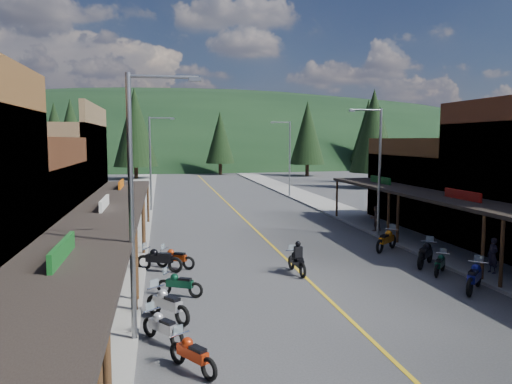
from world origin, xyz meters
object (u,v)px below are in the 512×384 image
bike_east_9 (386,239)px  pine_11 (374,131)px  bike_west_9 (175,257)px  bike_east_6 (474,276)px  bike_west_7 (180,283)px  pine_1 (55,133)px  streetlight_1 (152,159)px  pine_9 (379,138)px  bike_west_5 (163,326)px  pedestrian_east_a (493,255)px  rider_on_bike (297,260)px  pedestrian_east_b (375,218)px  streetlight_2 (377,166)px  bike_west_6 (167,303)px  pine_2 (135,127)px  pine_8 (19,141)px  bike_west_8 (159,258)px  pine_7 (15,133)px  shop_west_3 (35,182)px  shop_east_3 (446,190)px  pine_4 (307,133)px  bike_west_4 (193,353)px  bike_east_8 (425,253)px  pine_5 (368,130)px  pine_10 (71,135)px  pine_6 (446,138)px  bike_east_7 (440,263)px  streetlight_3 (288,155)px  pine_3 (220,137)px

bike_east_9 → pine_11: bearing=116.7°
bike_west_9 → bike_east_6: size_ratio=0.85×
bike_west_7 → pine_1: bearing=41.9°
streetlight_1 → pine_9: pine_9 is taller
bike_west_5 → pedestrian_east_a: (14.54, 4.76, 0.41)m
rider_on_bike → pedestrian_east_b: bearing=43.5°
streetlight_2 → bike_west_6: bearing=-136.7°
streetlight_2 → pine_2: (-16.95, 50.00, 3.53)m
pine_2 → rider_on_bike: size_ratio=6.62×
pine_2 → pine_8: (-12.00, -18.00, -2.01)m
streetlight_2 → bike_west_8: size_ratio=3.56×
rider_on_bike → pine_7: bearing=108.0°
shop_west_3 → shop_east_3: shop_west_3 is taller
bike_east_6 → rider_on_bike: bearing=-166.8°
pine_4 → bike_west_5: (-24.26, -66.18, -6.69)m
pine_1 → bike_west_5: size_ratio=6.54×
pine_8 → bike_west_4: pine_8 is taller
bike_west_9 → bike_east_8: (11.90, -1.78, 0.10)m
bike_west_8 → rider_on_bike: (6.17, -1.55, -0.01)m
pine_1 → shop_east_3: bearing=-57.3°
bike_east_8 → bike_east_9: size_ratio=0.99×
pine_5 → bike_east_6: pine_5 is taller
pine_10 → bike_east_8: pine_10 is taller
pine_6 → bike_east_7: pine_6 is taller
streetlight_2 → bike_west_7: streetlight_2 is taller
pine_10 → bike_east_9: 51.96m
pine_7 → pedestrian_east_b: 77.76m
bike_west_9 → pine_4: bearing=7.5°
pine_8 → bike_west_9: size_ratio=5.08×
pine_1 → pedestrian_east_b: pine_1 is taller
pine_2 → bike_west_7: bearing=-85.8°
streetlight_3 → pedestrian_east_a: size_ratio=4.98×
shop_west_3 → pine_5: bearing=51.8°
pine_7 → pine_3: bearing=-15.5°
rider_on_bike → bike_west_5: bearing=-136.6°
pine_1 → pine_11: bearing=-36.0°
pine_5 → pine_11: 36.78m
shop_east_3 → bike_east_8: shop_east_3 is taller
shop_west_3 → bike_west_7: 15.67m
bike_west_7 → bike_east_7: (11.73, 1.02, -0.01)m
pine_10 → streetlight_3: bearing=-38.7°
pine_1 → streetlight_1: bearing=-70.4°
shop_west_3 → pine_3: 57.59m
pine_11 → bike_east_8: 40.20m
bike_west_4 → bike_west_9: bearing=56.8°
bike_east_8 → pedestrian_east_a: (2.02, -2.21, 0.29)m
pine_7 → bike_west_6: (25.90, -80.31, -6.61)m
pine_4 → pine_6: size_ratio=1.14×
bike_west_5 → bike_east_9: bike_east_9 is taller
streetlight_3 → rider_on_bike: size_ratio=3.78×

